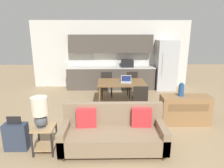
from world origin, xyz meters
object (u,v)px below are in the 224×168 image
Objects in this scene: vase at (181,90)px; side_table at (45,135)px; suitcase at (16,136)px; dining_chair_near_right at (140,99)px; credenza at (185,110)px; laptop at (126,81)px; refrigerator at (166,65)px; dining_chair_far_left at (107,83)px; table_lamp at (40,111)px; dining_chair_far_right at (133,83)px; couch at (113,133)px; dining_table at (121,84)px.

side_table is at bearing -158.30° from vase.
dining_chair_near_right is at bearing 30.99° from suitcase.
credenza is 3.64× the size of vase.
credenza is 3.60× the size of laptop.
dining_chair_near_right is at bearing 39.10° from side_table.
suitcase reaches higher than side_table.
refrigerator is at bearing 50.67° from side_table.
dining_chair_far_left is at bearing 131.18° from vase.
table_lamp is 0.69× the size of dining_chair_far_right.
couch is 3.79× the size of side_table.
vase is 0.39× the size of dining_chair_near_right.
laptop reaches higher than dining_chair_near_right.
dining_chair_far_right is 1.22× the size of suitcase.
table_lamp is 0.69× the size of dining_chair_near_right.
credenza is at bearing 20.57° from table_lamp.
side_table is (-1.66, -2.56, -0.33)m from dining_table.
vase reaches higher than side_table.
vase reaches higher than laptop.
suitcase is at bearing -179.46° from couch.
table_lamp is 0.69× the size of dining_chair_far_left.
couch reaches higher than suitcase.
laptop is (0.62, -0.84, 0.31)m from dining_chair_far_left.
table_lamp is at bearing -10.39° from suitcase.
side_table is 2.74m from dining_chair_near_right.
vase is 1.14m from dining_chair_near_right.
laptop is (-1.73, -1.77, -0.17)m from refrigerator.
suitcase is at bearing -162.88° from vase.
couch is 2.34× the size of dining_chair_far_right.
dining_chair_far_left is 3.74m from suitcase.
dining_table is 1.95m from vase.
laptop is at bearing 45.51° from suitcase.
dining_chair_near_right is (0.47, -0.83, -0.20)m from dining_table.
suitcase is (-3.80, -1.11, -0.08)m from credenza.
dining_chair_far_left is at bearing 132.91° from credenza.
side_table is (-1.34, -0.11, 0.01)m from couch.
side_table is 3.34m from vase.
laptop reaches higher than credenza.
refrigerator is 3.12m from vase.
dining_chair_far_right is (0.47, 0.83, -0.20)m from dining_table.
couch is 1.67× the size of credenza.
vase reaches higher than dining_chair_near_right.
couch is 1.49m from table_lamp.
vase reaches higher than dining_table.
vase is at bearing 21.70° from side_table.
table_lamp is at bearing -129.53° from refrigerator.
vase is (1.72, 1.11, 0.55)m from couch.
laptop is (0.46, 2.43, 0.46)m from couch.
laptop reaches higher than dining_table.
side_table is 0.62× the size of dining_chair_far_left.
credenza is at bearing -70.58° from dining_chair_far_right.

